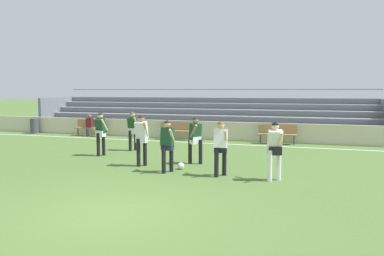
{
  "coord_description": "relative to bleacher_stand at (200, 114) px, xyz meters",
  "views": [
    {
      "loc": [
        3.82,
        -6.6,
        2.53
      ],
      "look_at": [
        -0.25,
        6.31,
        1.15
      ],
      "focal_mm": 34.27,
      "sensor_mm": 36.0,
      "label": 1
    }
  ],
  "objects": [
    {
      "name": "player_dark_on_ball",
      "position": [
        -1.43,
        -8.88,
        -0.12
      ],
      "size": [
        0.52,
        0.41,
        1.68
      ],
      "color": "black",
      "rests_on": "ground"
    },
    {
      "name": "spectator_seated",
      "position": [
        -5.38,
        -3.61,
        -0.42
      ],
      "size": [
        0.36,
        0.42,
        1.21
      ],
      "color": "#2D2D38",
      "rests_on": "ground"
    },
    {
      "name": "player_white_challenging",
      "position": [
        3.79,
        -10.84,
        -0.15
      ],
      "size": [
        0.45,
        0.57,
        1.64
      ],
      "color": "black",
      "rests_on": "ground"
    },
    {
      "name": "player_dark_pressing_high",
      "position": [
        2.11,
        -10.84,
        -0.15
      ],
      "size": [
        0.46,
        0.55,
        1.63
      ],
      "color": "black",
      "rests_on": "ground"
    },
    {
      "name": "bench_centre_sideline",
      "position": [
        4.87,
        -3.5,
        -0.57
      ],
      "size": [
        1.8,
        0.4,
        0.9
      ],
      "color": "#99754C",
      "rests_on": "ground"
    },
    {
      "name": "field_line_sideline",
      "position": [
        2.38,
        -4.38,
        -1.11
      ],
      "size": [
        44.0,
        0.12,
        0.01
      ],
      "primitive_type": "cube",
      "color": "white",
      "rests_on": "ground"
    },
    {
      "name": "player_white_trailing_run",
      "position": [
        5.36,
        -10.9,
        -0.13
      ],
      "size": [
        0.48,
        0.68,
        1.66
      ],
      "color": "white",
      "rests_on": "ground"
    },
    {
      "name": "ground_plane",
      "position": [
        2.38,
        -14.67,
        -1.12
      ],
      "size": [
        160.0,
        160.0,
        0.0
      ],
      "primitive_type": "plane",
      "color": "#4C6B30"
    },
    {
      "name": "soccer_ball",
      "position": [
        2.36,
        -10.28,
        -1.01
      ],
      "size": [
        0.22,
        0.22,
        0.22
      ],
      "primitive_type": "sphere",
      "color": "white",
      "rests_on": "ground"
    },
    {
      "name": "player_white_overlapping",
      "position": [
        0.93,
        -10.19,
        -0.08
      ],
      "size": [
        0.44,
        0.44,
        1.72
      ],
      "color": "black",
      "rests_on": "ground"
    },
    {
      "name": "bench_far_left",
      "position": [
        -0.27,
        -3.5,
        -0.57
      ],
      "size": [
        1.8,
        0.4,
        0.9
      ],
      "color": "#99754C",
      "rests_on": "ground"
    },
    {
      "name": "trash_bin",
      "position": [
        -9.26,
        -3.42,
        -0.68
      ],
      "size": [
        0.49,
        0.49,
        0.88
      ],
      "primitive_type": "cylinder",
      "color": "#3D424C",
      "rests_on": "ground"
    },
    {
      "name": "sideline_wall",
      "position": [
        2.38,
        -3.02,
        -0.64
      ],
      "size": [
        48.0,
        0.16,
        0.95
      ],
      "primitive_type": "cube",
      "color": "beige",
      "rests_on": "ground"
    },
    {
      "name": "player_dark_deep_cover",
      "position": [
        -0.81,
        -7.37,
        -0.14
      ],
      "size": [
        0.44,
        0.43,
        1.64
      ],
      "color": "black",
      "rests_on": "ground"
    },
    {
      "name": "bleacher_stand",
      "position": [
        0.0,
        0.0,
        0.0
      ],
      "size": [
        20.57,
        3.87,
        2.64
      ],
      "color": "#B2B2B7",
      "rests_on": "ground"
    },
    {
      "name": "bench_near_bin",
      "position": [
        -5.38,
        -3.5,
        -0.57
      ],
      "size": [
        1.8,
        0.4,
        0.9
      ],
      "color": "#99754C",
      "rests_on": "ground"
    },
    {
      "name": "player_dark_dropping_back",
      "position": [
        2.54,
        -9.3,
        -0.15
      ],
      "size": [
        0.49,
        0.69,
        1.63
      ],
      "color": "black",
      "rests_on": "ground"
    }
  ]
}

